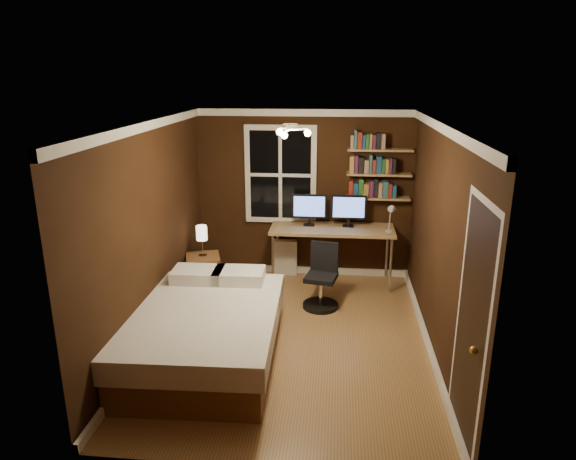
# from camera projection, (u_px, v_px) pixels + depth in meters

# --- Properties ---
(floor) EXTENTS (4.20, 4.20, 0.00)m
(floor) POSITION_uv_depth(u_px,v_px,m) (291.00, 338.00, 6.05)
(floor) COLOR brown
(floor) RESTS_ON ground
(wall_back) EXTENTS (3.20, 0.04, 2.50)m
(wall_back) POSITION_uv_depth(u_px,v_px,m) (304.00, 194.00, 7.68)
(wall_back) COLOR black
(wall_back) RESTS_ON ground
(wall_left) EXTENTS (0.04, 4.20, 2.50)m
(wall_left) POSITION_uv_depth(u_px,v_px,m) (151.00, 233.00, 5.83)
(wall_left) COLOR black
(wall_left) RESTS_ON ground
(wall_right) EXTENTS (0.04, 4.20, 2.50)m
(wall_right) POSITION_uv_depth(u_px,v_px,m) (439.00, 242.00, 5.53)
(wall_right) COLOR black
(wall_right) RESTS_ON ground
(ceiling) EXTENTS (3.20, 4.20, 0.02)m
(ceiling) POSITION_uv_depth(u_px,v_px,m) (291.00, 123.00, 5.31)
(ceiling) COLOR white
(ceiling) RESTS_ON wall_back
(window) EXTENTS (1.06, 0.06, 1.46)m
(window) POSITION_uv_depth(u_px,v_px,m) (281.00, 175.00, 7.59)
(window) COLOR white
(window) RESTS_ON wall_back
(door) EXTENTS (0.03, 0.82, 2.05)m
(door) POSITION_uv_depth(u_px,v_px,m) (470.00, 329.00, 4.12)
(door) COLOR black
(door) RESTS_ON ground
(door_knob) EXTENTS (0.06, 0.06, 0.06)m
(door_knob) POSITION_uv_depth(u_px,v_px,m) (474.00, 350.00, 3.85)
(door_knob) COLOR gold
(door_knob) RESTS_ON door
(ceiling_fixture) EXTENTS (0.44, 0.44, 0.18)m
(ceiling_fixture) POSITION_uv_depth(u_px,v_px,m) (291.00, 133.00, 5.25)
(ceiling_fixture) COLOR beige
(ceiling_fixture) RESTS_ON ceiling
(bookshelf_lower) EXTENTS (0.92, 0.22, 0.03)m
(bookshelf_lower) POSITION_uv_depth(u_px,v_px,m) (378.00, 198.00, 7.46)
(bookshelf_lower) COLOR #A37A4F
(bookshelf_lower) RESTS_ON wall_back
(books_row_lower) EXTENTS (0.60, 0.16, 0.23)m
(books_row_lower) POSITION_uv_depth(u_px,v_px,m) (378.00, 189.00, 7.42)
(books_row_lower) COLOR maroon
(books_row_lower) RESTS_ON bookshelf_lower
(bookshelf_middle) EXTENTS (0.92, 0.22, 0.03)m
(bookshelf_middle) POSITION_uv_depth(u_px,v_px,m) (379.00, 174.00, 7.36)
(bookshelf_middle) COLOR #A37A4F
(bookshelf_middle) RESTS_ON wall_back
(books_row_middle) EXTENTS (0.66, 0.16, 0.23)m
(books_row_middle) POSITION_uv_depth(u_px,v_px,m) (379.00, 165.00, 7.32)
(books_row_middle) COLOR navy
(books_row_middle) RESTS_ON bookshelf_middle
(bookshelf_upper) EXTENTS (0.92, 0.22, 0.03)m
(bookshelf_upper) POSITION_uv_depth(u_px,v_px,m) (380.00, 150.00, 7.26)
(bookshelf_upper) COLOR #A37A4F
(bookshelf_upper) RESTS_ON wall_back
(books_row_upper) EXTENTS (0.54, 0.16, 0.23)m
(books_row_upper) POSITION_uv_depth(u_px,v_px,m) (381.00, 141.00, 7.22)
(books_row_upper) COLOR #2A632D
(books_row_upper) RESTS_ON bookshelf_upper
(bed) EXTENTS (1.61, 2.19, 0.73)m
(bed) POSITION_uv_depth(u_px,v_px,m) (205.00, 332.00, 5.54)
(bed) COLOR brown
(bed) RESTS_ON ground
(nightstand) EXTENTS (0.57, 0.57, 0.57)m
(nightstand) POSITION_uv_depth(u_px,v_px,m) (204.00, 275.00, 7.18)
(nightstand) COLOR brown
(nightstand) RESTS_ON ground
(bedside_lamp) EXTENTS (0.15, 0.15, 0.43)m
(bedside_lamp) POSITION_uv_depth(u_px,v_px,m) (202.00, 241.00, 7.03)
(bedside_lamp) COLOR white
(bedside_lamp) RESTS_ON nightstand
(radiator) EXTENTS (0.36, 0.13, 0.55)m
(radiator) POSITION_uv_depth(u_px,v_px,m) (285.00, 257.00, 7.89)
(radiator) COLOR silver
(radiator) RESTS_ON ground
(desk) EXTENTS (1.78, 0.67, 0.85)m
(desk) POSITION_uv_depth(u_px,v_px,m) (332.00, 232.00, 7.44)
(desk) COLOR #A37A4F
(desk) RESTS_ON ground
(monitor_left) EXTENTS (0.50, 0.12, 0.47)m
(monitor_left) POSITION_uv_depth(u_px,v_px,m) (309.00, 210.00, 7.47)
(monitor_left) COLOR black
(monitor_left) RESTS_ON desk
(monitor_right) EXTENTS (0.50, 0.12, 0.47)m
(monitor_right) POSITION_uv_depth(u_px,v_px,m) (349.00, 211.00, 7.41)
(monitor_right) COLOR black
(monitor_right) RESTS_ON desk
(desk_lamp) EXTENTS (0.14, 0.32, 0.44)m
(desk_lamp) POSITION_uv_depth(u_px,v_px,m) (390.00, 218.00, 7.10)
(desk_lamp) COLOR silver
(desk_lamp) RESTS_ON desk
(office_chair) EXTENTS (0.48, 0.48, 0.86)m
(office_chair) POSITION_uv_depth(u_px,v_px,m) (322.00, 284.00, 6.79)
(office_chair) COLOR black
(office_chair) RESTS_ON ground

